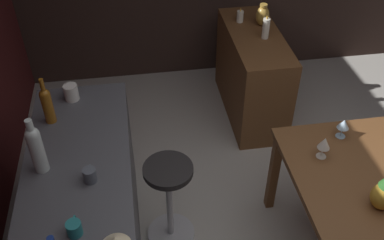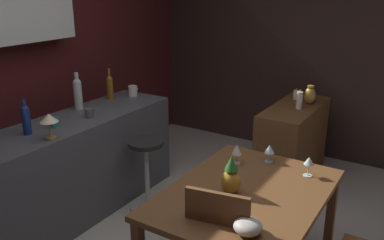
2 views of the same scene
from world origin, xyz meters
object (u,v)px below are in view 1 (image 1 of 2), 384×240
Objects in this scene: bar_stool at (170,201)px; wine_bottle_clear at (36,147)px; dining_table at (382,204)px; cup_slate at (90,175)px; vase_brass at (263,16)px; wine_bottle_amber at (47,104)px; sideboard_cabinet at (252,75)px; wine_glass_left at (344,125)px; cup_teal at (74,228)px; pillar_candle_tall at (266,28)px; cup_white at (71,92)px; pineapple_centerpiece at (384,193)px; pillar_candle_short at (240,16)px; wine_glass_center at (324,143)px.

wine_bottle_clear is at bearing 98.63° from bar_stool.
bar_stool is (0.45, 1.20, -0.29)m from dining_table.
vase_brass reaches higher than cup_slate.
wine_bottle_amber reaches higher than bar_stool.
wine_glass_left reaches higher than sideboard_cabinet.
wine_bottle_clear is 3.21× the size of cup_teal.
wine_bottle_clear is 0.42m from wine_bottle_amber.
wine_bottle_amber is 1.57× the size of pillar_candle_tall.
wine_bottle_amber is 0.26m from cup_white.
cup_white reaches higher than pineapple_centerpiece.
pillar_candle_short is (1.82, -1.27, -0.07)m from cup_slate.
cup_slate is 0.34m from cup_teal.
wine_glass_left is (0.51, 0.05, 0.18)m from dining_table.
cup_teal is (-0.12, 1.70, 0.28)m from dining_table.
vase_brass is (0.16, -0.09, 0.50)m from sideboard_cabinet.
vase_brass is (-0.09, -0.18, 0.04)m from pillar_candle_short.
wine_glass_center is 1.40× the size of cup_teal.
bar_stool is 6.47× the size of cup_slate.
pillar_candle_tall is (-0.06, -0.06, 0.50)m from sideboard_cabinet.
cup_white reaches higher than sideboard_cabinet.
bar_stool is 3.41× the size of pillar_candle_tall.
cup_white is 0.64× the size of pillar_candle_tall.
pillar_candle_tall is (1.37, -1.68, -0.16)m from wine_bottle_clear.
pillar_candle_short is at bearing 7.64° from pineapple_centerpiece.
wine_bottle_clear is 0.65m from cup_white.
pillar_candle_tall is (1.72, 0.22, 0.25)m from dining_table.
cup_white reaches higher than wine_glass_left.
vase_brass reaches higher than cup_white.
wine_bottle_amber is at bearing 122.34° from sideboard_cabinet.
dining_table is 10.29× the size of cup_white.
bar_stool is at bearing 145.40° from sideboard_cabinet.
sideboard_cabinet is 7.99× the size of wine_glass_left.
bar_stool is 2.63× the size of pineapple_centerpiece.
dining_table is 2.07m from wine_bottle_amber.
wine_glass_center is 0.77× the size of vase_brass.
wine_glass_center is at bearing -84.47° from cup_slate.
dining_table is 12.43× the size of cup_slate.
wine_glass_left is 1.30× the size of cup_slate.
bar_stool is 5.36× the size of cup_white.
cup_white is at bearing 10.10° from cup_slate.
wine_glass_center is 1.67m from wine_bottle_clear.
bar_stool is at bearing 69.34° from dining_table.
wine_glass_center is at bearing -178.69° from sideboard_cabinet.
dining_table is 1.82m from sideboard_cabinet.
cup_white reaches higher than bar_stool.
wine_glass_left is 1.26× the size of cup_teal.
vase_brass is (1.73, -1.45, -0.03)m from cup_slate.
cup_teal is 0.54× the size of pillar_candle_tall.
pillar_candle_short is (1.06, -1.41, -0.08)m from cup_white.
sideboard_cabinet is 4.21× the size of pineapple_centerpiece.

